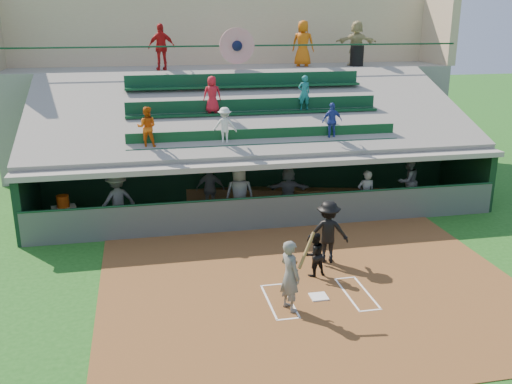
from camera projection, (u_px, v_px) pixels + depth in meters
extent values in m
plane|color=#1A5217|center=(319.00, 298.00, 14.46)|extent=(100.00, 100.00, 0.00)
cube|color=brown|center=(313.00, 289.00, 14.92)|extent=(11.00, 9.00, 0.02)
cube|color=white|center=(319.00, 297.00, 14.45)|extent=(0.43, 0.43, 0.03)
cube|color=white|center=(290.00, 300.00, 14.31)|extent=(0.05, 1.80, 0.01)
cube|color=white|center=(347.00, 294.00, 14.59)|extent=(0.05, 1.80, 0.01)
cube|color=white|center=(269.00, 302.00, 14.20)|extent=(0.05, 1.80, 0.01)
cube|color=white|center=(367.00, 292.00, 14.70)|extent=(0.05, 1.80, 0.01)
cube|color=white|center=(271.00, 285.00, 15.10)|extent=(0.60, 0.05, 0.01)
cube|color=silver|center=(345.00, 278.00, 15.49)|extent=(0.60, 0.05, 0.01)
cube|color=white|center=(289.00, 319.00, 13.41)|extent=(0.60, 0.05, 0.01)
cube|color=white|center=(370.00, 310.00, 13.80)|extent=(0.60, 0.05, 0.01)
cube|color=gray|center=(263.00, 211.00, 20.76)|extent=(16.00, 3.50, 0.04)
cube|color=gray|center=(232.00, 117.00, 26.39)|extent=(20.00, 3.00, 4.60)
cube|color=#525752|center=(274.00, 213.00, 18.97)|extent=(16.00, 0.06, 1.10)
cylinder|color=#123A20|center=(274.00, 197.00, 18.80)|extent=(16.00, 0.08, 0.08)
cube|color=black|center=(253.00, 170.00, 22.08)|extent=(16.00, 0.25, 2.20)
cube|color=black|center=(28.00, 196.00, 18.91)|extent=(0.25, 3.50, 2.20)
cube|color=black|center=(465.00, 171.00, 21.96)|extent=(0.25, 3.50, 2.20)
cube|color=gray|center=(263.00, 153.00, 20.11)|extent=(16.40, 3.90, 0.18)
cube|color=gray|center=(245.00, 158.00, 23.70)|extent=(16.40, 3.50, 2.30)
cube|color=gray|center=(238.00, 124.00, 24.90)|extent=(16.40, 0.30, 4.60)
cube|color=gray|center=(253.00, 109.00, 21.47)|extent=(16.40, 6.51, 2.37)
cube|color=#0D3D24|center=(266.00, 144.00, 19.46)|extent=(9.40, 0.42, 0.08)
cube|color=#0C381D|center=(265.00, 135.00, 19.57)|extent=(9.40, 0.06, 0.45)
cube|color=#0C351C|center=(255.00, 113.00, 21.01)|extent=(9.40, 0.42, 0.08)
cube|color=#0B341E|center=(254.00, 105.00, 21.12)|extent=(9.40, 0.06, 0.45)
cube|color=#0D3C20|center=(246.00, 86.00, 22.57)|extent=(9.40, 0.42, 0.08)
cube|color=#0D3921|center=(245.00, 79.00, 22.68)|extent=(9.40, 0.06, 0.45)
imported|color=#C9520B|center=(147.00, 127.00, 18.58)|extent=(0.71, 0.59, 1.33)
imported|color=silver|center=(225.00, 126.00, 19.09)|extent=(0.88, 0.62, 1.23)
imported|color=#253996|center=(332.00, 121.00, 19.80)|extent=(0.78, 0.40, 1.27)
imported|color=red|center=(212.00, 94.00, 20.60)|extent=(0.66, 0.44, 1.32)
imported|color=#186B6E|center=(304.00, 93.00, 21.26)|extent=(0.49, 0.34, 1.27)
cylinder|color=#133E22|center=(237.00, 46.00, 24.00)|extent=(20.00, 0.07, 0.07)
cylinder|color=red|center=(237.00, 46.00, 23.98)|extent=(1.50, 0.06, 1.50)
sphere|color=black|center=(237.00, 46.00, 23.96)|extent=(0.44, 0.44, 0.44)
cube|color=tan|center=(226.00, 29.00, 26.63)|extent=(20.00, 0.40, 3.20)
cube|color=tan|center=(438.00, 29.00, 27.13)|extent=(0.40, 3.00, 3.20)
imported|color=#575954|center=(290.00, 275.00, 13.61)|extent=(0.63, 0.76, 1.79)
cylinder|color=olive|center=(307.00, 250.00, 13.33)|extent=(0.56, 0.54, 0.75)
sphere|color=olive|center=(295.00, 262.00, 13.53)|extent=(0.10, 0.10, 0.10)
imported|color=black|center=(314.00, 254.00, 15.48)|extent=(0.70, 0.61, 1.24)
imported|color=black|center=(328.00, 232.00, 16.29)|extent=(1.32, 0.96, 1.83)
cube|color=brown|center=(259.00, 194.00, 21.82)|extent=(15.43, 4.27, 0.47)
cube|color=white|center=(65.00, 217.00, 19.10)|extent=(0.88, 0.73, 0.69)
cylinder|color=#E04D0D|center=(63.00, 201.00, 18.96)|extent=(0.40, 0.40, 0.40)
imported|color=#52544F|center=(117.00, 200.00, 18.83)|extent=(1.41, 1.12, 1.92)
imported|color=#595B56|center=(210.00, 189.00, 20.38)|extent=(1.08, 0.64, 1.73)
imported|color=#5E615B|center=(240.00, 194.00, 19.38)|extent=(1.03, 0.72, 1.99)
imported|color=#525450|center=(288.00, 190.00, 20.32)|extent=(1.63, 0.83, 1.68)
imported|color=#5E615B|center=(366.00, 194.00, 19.86)|extent=(0.64, 0.45, 1.69)
imported|color=#555853|center=(408.00, 181.00, 21.08)|extent=(1.08, 0.96, 1.86)
cylinder|color=black|center=(357.00, 56.00, 26.00)|extent=(0.61, 0.61, 0.92)
imported|color=red|center=(162.00, 47.00, 23.85)|extent=(1.19, 0.67, 1.91)
imported|color=#D25F0C|center=(303.00, 43.00, 25.65)|extent=(1.16, 0.97, 2.02)
imported|color=tan|center=(356.00, 43.00, 26.13)|extent=(1.96, 1.13, 2.01)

